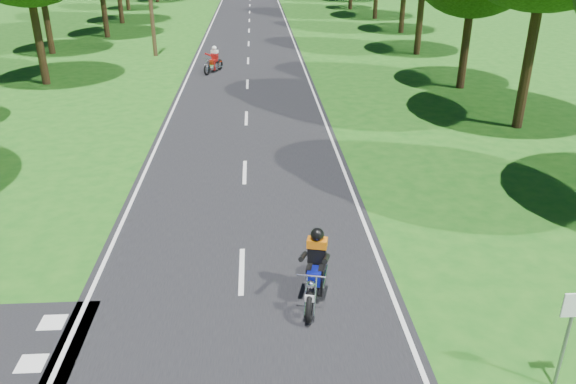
{
  "coord_description": "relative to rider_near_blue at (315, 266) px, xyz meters",
  "views": [
    {
      "loc": [
        0.43,
        -9.18,
        7.18
      ],
      "look_at": [
        1.2,
        4.0,
        1.1
      ],
      "focal_mm": 35.0,
      "sensor_mm": 36.0,
      "label": 1
    }
  ],
  "objects": [
    {
      "name": "road_markings",
      "position": [
        -1.73,
        47.28,
        -0.79
      ],
      "size": [
        7.4,
        140.0,
        0.01
      ],
      "color": "silver",
      "rests_on": "main_road"
    },
    {
      "name": "main_road",
      "position": [
        -1.6,
        49.16,
        -0.81
      ],
      "size": [
        7.0,
        140.0,
        0.02
      ],
      "primitive_type": "cube",
      "color": "black",
      "rests_on": "ground"
    },
    {
      "name": "ground",
      "position": [
        -1.6,
        -0.84,
        -0.82
      ],
      "size": [
        160.0,
        160.0,
        0.0
      ],
      "primitive_type": "plane",
      "color": "#175413",
      "rests_on": "ground"
    },
    {
      "name": "rider_near_blue",
      "position": [
        0.0,
        0.0,
        0.0
      ],
      "size": [
        1.06,
        2.01,
        1.59
      ],
      "primitive_type": null,
      "rotation": [
        0.0,
        0.0,
        -0.23
      ],
      "color": "#0C158C",
      "rests_on": "main_road"
    },
    {
      "name": "rider_far_red",
      "position": [
        -3.53,
        22.07,
        -0.07
      ],
      "size": [
        1.3,
        1.83,
        1.46
      ],
      "primitive_type": null,
      "rotation": [
        0.0,
        0.0,
        -0.46
      ],
      "color": "#A2240C",
      "rests_on": "main_road"
    },
    {
      "name": "road_sign",
      "position": [
        3.9,
        -2.86,
        0.53
      ],
      "size": [
        0.45,
        0.07,
        2.0
      ],
      "color": "slate",
      "rests_on": "ground"
    }
  ]
}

